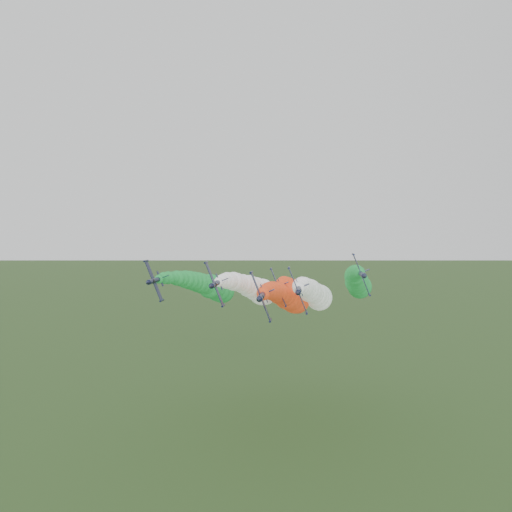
% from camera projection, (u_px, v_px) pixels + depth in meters
% --- Properties ---
extents(ground, '(3000.00, 3000.00, 0.00)m').
position_uv_depth(ground, '(259.00, 509.00, 98.90)').
color(ground, '#3A5F29').
rests_on(ground, ground).
extents(jet_lead, '(11.01, 64.23, 16.41)m').
position_uv_depth(jet_lead, '(287.00, 297.00, 129.12)').
color(jet_lead, black).
rests_on(jet_lead, ground).
extents(jet_inner_left, '(11.15, 64.37, 16.55)m').
position_uv_depth(jet_inner_left, '(253.00, 288.00, 140.05)').
color(jet_inner_left, black).
rests_on(jet_inner_left, ground).
extents(jet_inner_right, '(11.54, 64.76, 16.94)m').
position_uv_depth(jet_inner_right, '(313.00, 293.00, 136.20)').
color(jet_inner_right, black).
rests_on(jet_inner_right, ground).
extents(jet_outer_left, '(11.62, 64.84, 17.02)m').
position_uv_depth(jet_outer_left, '(208.00, 286.00, 149.55)').
color(jet_outer_left, black).
rests_on(jet_outer_left, ground).
extents(jet_outer_right, '(11.44, 64.65, 16.84)m').
position_uv_depth(jet_outer_right, '(357.00, 281.00, 146.51)').
color(jet_outer_right, black).
rests_on(jet_outer_right, ground).
extents(jet_trail, '(11.62, 64.84, 17.02)m').
position_uv_depth(jet_trail, '(297.00, 291.00, 157.17)').
color(jet_trail, black).
rests_on(jet_trail, ground).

